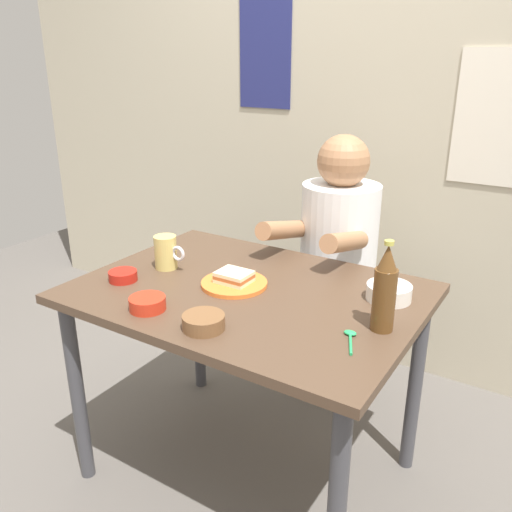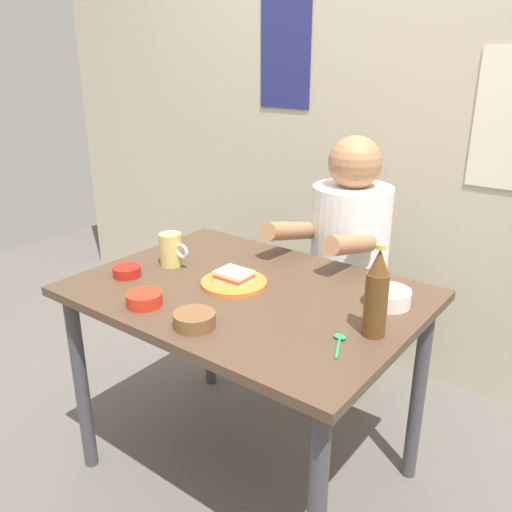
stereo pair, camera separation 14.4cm
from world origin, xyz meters
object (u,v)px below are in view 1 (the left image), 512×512
sandwich (235,276)px  sauce_bowl_chili (147,303)px  beer_mug (166,252)px  beer_bottle (385,290)px  person_seated (338,234)px  stool (334,322)px  plate_orange (235,283)px  dining_table (248,315)px

sandwich → sauce_bowl_chili: size_ratio=1.00×
sandwich → beer_mug: 0.29m
sauce_bowl_chili → beer_bottle: bearing=22.0°
sandwich → beer_bottle: bearing=-3.6°
beer_mug → sauce_bowl_chili: size_ratio=1.15×
person_seated → beer_bottle: person_seated is taller
sauce_bowl_chili → stool: bearing=76.7°
plate_orange → beer_bottle: (0.52, -0.03, 0.11)m
person_seated → beer_bottle: (0.42, -0.65, 0.09)m
plate_orange → sandwich: bearing=-172.9°
plate_orange → sandwich: sandwich is taller
dining_table → beer_mug: beer_mug is taller
dining_table → stool: size_ratio=2.44×
plate_orange → beer_mug: 0.30m
dining_table → sauce_bowl_chili: bearing=-121.4°
beer_mug → person_seated: bearing=57.8°
dining_table → person_seated: person_seated is taller
plate_orange → stool: bearing=81.2°
sandwich → beer_mug: bearing=-179.3°
dining_table → sandwich: 0.14m
person_seated → sauce_bowl_chili: 0.93m
sandwich → beer_mug: (-0.29, -0.00, 0.03)m
dining_table → sandwich: sandwich is taller
plate_orange → sauce_bowl_chili: bearing=-112.5°
stool → plate_orange: (-0.10, -0.63, 0.40)m
dining_table → plate_orange: bearing=175.5°
beer_mug → beer_bottle: size_ratio=0.48×
person_seated → sauce_bowl_chili: bearing=-103.5°
stool → beer_mug: beer_mug is taller
stool → sauce_bowl_chili: bearing=-103.3°
person_seated → sauce_bowl_chili: size_ratio=6.54×
stool → beer_bottle: 0.93m
beer_bottle → sauce_bowl_chili: size_ratio=2.38×
person_seated → sandwich: (-0.10, -0.61, 0.01)m
beer_bottle → beer_mug: bearing=178.0°
dining_table → beer_bottle: bearing=-3.4°
person_seated → stool: bearing=90.0°
stool → sandwich: bearing=-98.8°
person_seated → plate_orange: 0.62m
person_seated → beer_mug: 0.73m
plate_orange → sauce_bowl_chili: size_ratio=2.00×
beer_bottle → sauce_bowl_chili: 0.69m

